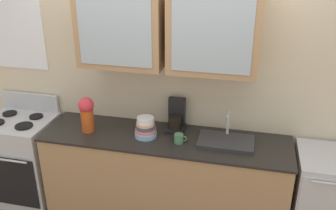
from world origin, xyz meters
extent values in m
cube|color=beige|center=(0.00, 0.35, 1.32)|extent=(3.90, 0.10, 2.65)
cube|color=#A87F56|center=(-0.38, 0.11, 1.85)|extent=(0.72, 0.38, 0.67)
cube|color=#9EADB7|center=(-0.38, -0.09, 1.85)|extent=(0.61, 0.01, 0.57)
cube|color=#A87F56|center=(0.38, 0.11, 1.85)|extent=(0.72, 0.38, 0.67)
cube|color=#9EADB7|center=(0.38, -0.09, 1.85)|extent=(0.61, 0.01, 0.57)
cube|color=white|center=(-1.56, 0.29, 1.75)|extent=(0.63, 0.01, 0.84)
cube|color=#A87F56|center=(0.00, 0.00, 0.44)|extent=(2.20, 0.57, 0.87)
cube|color=black|center=(0.00, 0.00, 0.88)|extent=(2.23, 0.60, 0.02)
cube|color=silver|center=(-1.48, 0.00, 0.45)|extent=(0.66, 0.56, 0.89)
cube|color=black|center=(-1.48, -0.29, 0.38)|extent=(0.61, 0.01, 0.54)
cylinder|color=silver|center=(-1.48, -0.32, 0.64)|extent=(0.53, 0.02, 0.02)
cube|color=silver|center=(-1.48, 0.26, 0.98)|extent=(0.62, 0.04, 0.18)
cylinder|color=black|center=(-1.34, -0.11, 0.90)|extent=(0.16, 0.16, 0.02)
cylinder|color=black|center=(-1.63, 0.11, 0.90)|extent=(0.14, 0.14, 0.02)
cylinder|color=black|center=(-1.34, 0.11, 0.90)|extent=(0.13, 0.13, 0.02)
cube|color=#2D2D30|center=(0.54, 0.02, 0.91)|extent=(0.48, 0.30, 0.03)
cylinder|color=silver|center=(0.54, 0.14, 1.04)|extent=(0.02, 0.02, 0.22)
cylinder|color=silver|center=(0.54, 0.08, 1.15)|extent=(0.02, 0.12, 0.02)
cylinder|color=#8CB7E0|center=(-0.17, -0.02, 0.92)|extent=(0.20, 0.20, 0.05)
cylinder|color=#D87F84|center=(-0.17, -0.02, 0.95)|extent=(0.19, 0.19, 0.05)
cylinder|color=#4C4C54|center=(-0.17, -0.02, 0.99)|extent=(0.17, 0.17, 0.05)
cylinder|color=#E0AD7F|center=(-0.17, -0.02, 1.02)|extent=(0.16, 0.16, 0.04)
cylinder|color=white|center=(-0.17, -0.02, 1.05)|extent=(0.15, 0.15, 0.05)
cylinder|color=#BF4C19|center=(-0.71, -0.04, 1.00)|extent=(0.12, 0.12, 0.21)
sphere|color=#D8333F|center=(-0.71, -0.04, 1.15)|extent=(0.14, 0.14, 0.14)
cylinder|color=#4C7F59|center=(0.14, -0.06, 0.93)|extent=(0.08, 0.08, 0.08)
torus|color=#4C7F59|center=(0.19, -0.06, 0.94)|extent=(0.05, 0.01, 0.05)
cube|color=silver|center=(1.43, 0.00, 0.45)|extent=(0.57, 0.54, 0.89)
cube|color=black|center=(0.06, 0.16, 0.91)|extent=(0.17, 0.20, 0.03)
cylinder|color=black|center=(0.06, 0.14, 0.98)|extent=(0.11, 0.11, 0.11)
cube|color=black|center=(0.06, 0.23, 1.05)|extent=(0.15, 0.06, 0.26)
camera|label=1|loc=(0.70, -2.83, 2.51)|focal=39.86mm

